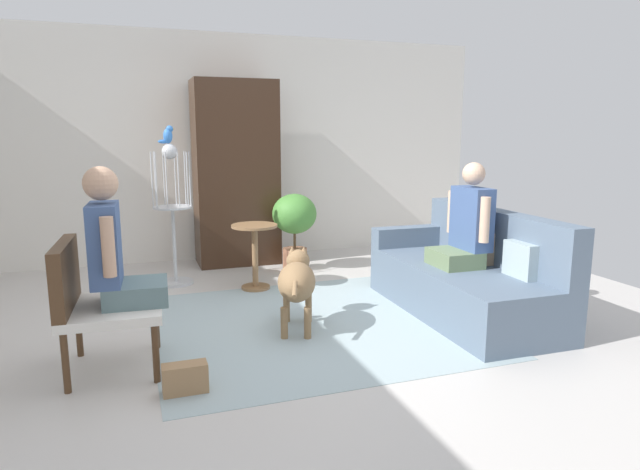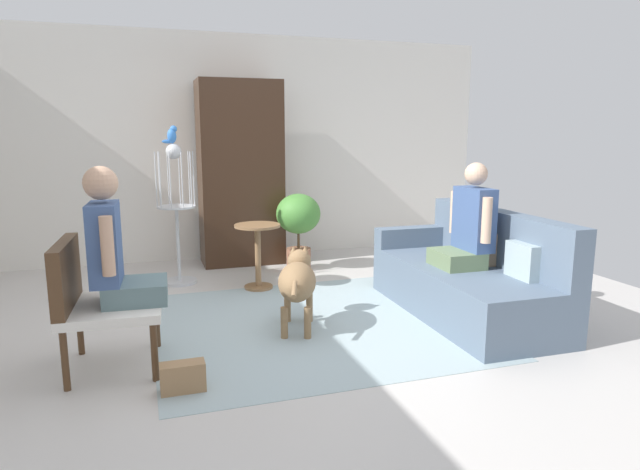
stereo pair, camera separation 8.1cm
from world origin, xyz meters
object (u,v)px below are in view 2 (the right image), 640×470
Objects in this scene: potted_plant at (298,220)px; handbag at (183,377)px; person_on_armchair at (114,249)px; round_end_table at (258,248)px; parrot at (172,135)px; couch at (468,278)px; dog at (297,280)px; armchair at (92,295)px; person_on_couch at (469,226)px; bird_cage_stand at (177,215)px; armoire_cabinet at (240,174)px.

handbag is (-1.52, -2.74, -0.48)m from potted_plant.
round_end_table is (1.28, 1.57, -0.40)m from person_on_armchair.
couch is at bearing -37.54° from parrot.
dog is 1.96m from potted_plant.
armchair is 0.99× the size of person_on_couch.
bird_cage_stand is at bearing 148.04° from round_end_table.
bird_cage_stand reaches higher than round_end_table.
round_end_table is at bearing 139.93° from couch.
handbag is at bearing -93.67° from bird_cage_stand.
potted_plant is at bearing 60.95° from handbag.
couch is 0.92× the size of armoire_cabinet.
person_on_armchair is (-2.86, -0.24, 0.50)m from couch.
parrot is at bearing 180.00° from bird_cage_stand.
armchair is 4.92× the size of parrot.
person_on_armchair is 1.37× the size of round_end_table.
potted_plant is (0.55, 1.88, 0.18)m from dog.
parrot reaches higher than couch.
bird_cage_stand is 1.38m from potted_plant.
armoire_cabinet is at bearing 87.27° from round_end_table.
couch is 1.52m from dog.
armchair is 0.97× the size of person_on_armchair.
potted_plant is at bearing 114.99° from person_on_couch.
couch is 2.22m from potted_plant.
bird_cage_stand is at bearing 115.57° from dog.
dog is (-1.48, 0.12, -0.38)m from person_on_couch.
armoire_cabinet reaches higher than round_end_table.
potted_plant reaches higher than armchair.
dog is 4.73× the size of parrot.
parrot is at bearing 75.67° from person_on_armchair.
handbag is (-0.91, -2.09, -0.32)m from round_end_table.
person_on_armchair is 1.08× the size of dog.
handbag is (-2.49, -0.76, -0.22)m from couch.
parrot is (-2.30, 1.82, 0.75)m from person_on_couch.
handbag is (-2.46, -0.74, -0.69)m from person_on_couch.
person_on_armchair reaches higher than potted_plant.
person_on_couch is 2.99m from armoire_cabinet.
person_on_armchair is 2.11m from bird_cage_stand.
armchair reaches higher than dog.
bird_cage_stand is at bearing 86.33° from handbag.
couch is 2.26× the size of potted_plant.
armchair is at bearing -108.44° from parrot.
person_on_couch is at bearing 4.45° from person_on_armchair.
potted_plant is at bearing 47.28° from armchair.
potted_plant is at bearing 49.65° from person_on_armchair.
bird_cage_stand is at bearing 75.43° from person_on_armchair.
armoire_cabinet is (-1.52, 2.55, 0.77)m from couch.
parrot is (0.52, 2.04, 0.73)m from person_on_armchair.
round_end_table is at bearing 50.95° from person_on_armchair.
couch is at bearing 16.95° from handbag.
person_on_armchair is at bearing -175.15° from couch.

